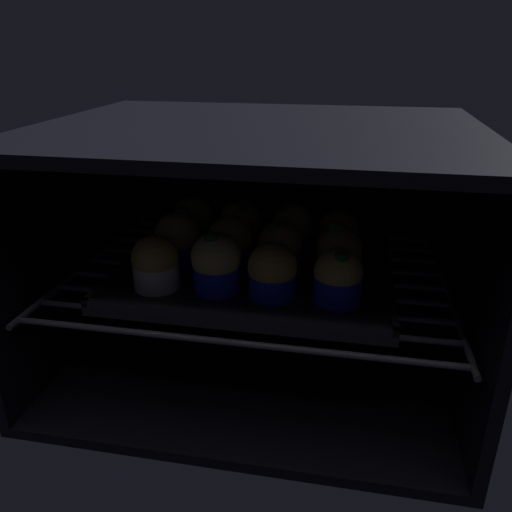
# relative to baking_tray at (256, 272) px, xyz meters

# --- Properties ---
(oven_cavity) EXTENTS (0.59, 0.47, 0.37)m
(oven_cavity) POSITION_rel_baking_tray_xyz_m (0.00, 0.06, 0.02)
(oven_cavity) COLOR black
(oven_cavity) RESTS_ON ground
(oven_rack) EXTENTS (0.55, 0.42, 0.01)m
(oven_rack) POSITION_rel_baking_tray_xyz_m (0.00, 0.02, -0.01)
(oven_rack) COLOR #42424C
(oven_rack) RESTS_ON oven_cavity
(baking_tray) EXTENTS (0.38, 0.31, 0.02)m
(baking_tray) POSITION_rel_baking_tray_xyz_m (0.00, 0.00, 0.00)
(baking_tray) COLOR black
(baking_tray) RESTS_ON oven_rack
(muffin_row0_col0) EXTENTS (0.06, 0.06, 0.07)m
(muffin_row0_col0) POSITION_rel_baking_tray_xyz_m (-0.12, -0.08, 0.04)
(muffin_row0_col0) COLOR silver
(muffin_row0_col0) RESTS_ON baking_tray
(muffin_row0_col1) EXTENTS (0.07, 0.07, 0.08)m
(muffin_row0_col1) POSITION_rel_baking_tray_xyz_m (-0.04, -0.07, 0.04)
(muffin_row0_col1) COLOR #1928B7
(muffin_row0_col1) RESTS_ON baking_tray
(muffin_row0_col2) EXTENTS (0.06, 0.06, 0.07)m
(muffin_row0_col2) POSITION_rel_baking_tray_xyz_m (0.04, -0.08, 0.04)
(muffin_row0_col2) COLOR #1928B7
(muffin_row0_col2) RESTS_ON baking_tray
(muffin_row0_col3) EXTENTS (0.06, 0.06, 0.07)m
(muffin_row0_col3) POSITION_rel_baking_tray_xyz_m (0.12, -0.08, 0.04)
(muffin_row0_col3) COLOR #1928B7
(muffin_row0_col3) RESTS_ON baking_tray
(muffin_row1_col0) EXTENTS (0.07, 0.07, 0.09)m
(muffin_row1_col0) POSITION_rel_baking_tray_xyz_m (-0.11, -0.00, 0.04)
(muffin_row1_col0) COLOR #1928B7
(muffin_row1_col0) RESTS_ON baking_tray
(muffin_row1_col1) EXTENTS (0.06, 0.06, 0.08)m
(muffin_row1_col1) POSITION_rel_baking_tray_xyz_m (-0.04, -0.00, 0.04)
(muffin_row1_col1) COLOR #1928B7
(muffin_row1_col1) RESTS_ON baking_tray
(muffin_row1_col2) EXTENTS (0.06, 0.06, 0.08)m
(muffin_row1_col2) POSITION_rel_baking_tray_xyz_m (0.04, -0.00, 0.04)
(muffin_row1_col2) COLOR #7A238C
(muffin_row1_col2) RESTS_ON baking_tray
(muffin_row1_col3) EXTENTS (0.06, 0.06, 0.08)m
(muffin_row1_col3) POSITION_rel_baking_tray_xyz_m (0.12, -0.00, 0.04)
(muffin_row1_col3) COLOR silver
(muffin_row1_col3) RESTS_ON baking_tray
(muffin_row2_col0) EXTENTS (0.06, 0.06, 0.08)m
(muffin_row2_col0) POSITION_rel_baking_tray_xyz_m (-0.12, 0.08, 0.04)
(muffin_row2_col0) COLOR #0C8C84
(muffin_row2_col0) RESTS_ON baking_tray
(muffin_row2_col1) EXTENTS (0.07, 0.07, 0.08)m
(muffin_row2_col1) POSITION_rel_baking_tray_xyz_m (-0.04, 0.08, 0.04)
(muffin_row2_col1) COLOR #1928B7
(muffin_row2_col1) RESTS_ON baking_tray
(muffin_row2_col2) EXTENTS (0.06, 0.06, 0.08)m
(muffin_row2_col2) POSITION_rel_baking_tray_xyz_m (0.04, 0.08, 0.04)
(muffin_row2_col2) COLOR #1928B7
(muffin_row2_col2) RESTS_ON baking_tray
(muffin_row2_col3) EXTENTS (0.06, 0.06, 0.07)m
(muffin_row2_col3) POSITION_rel_baking_tray_xyz_m (0.11, 0.08, 0.04)
(muffin_row2_col3) COLOR #0C8C84
(muffin_row2_col3) RESTS_ON baking_tray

